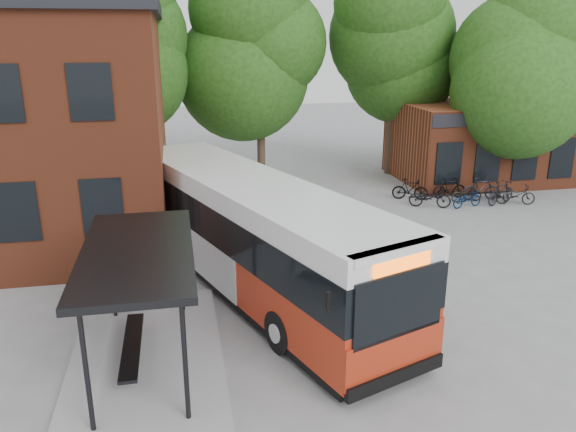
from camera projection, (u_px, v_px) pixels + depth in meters
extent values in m
plane|color=gray|center=(322.00, 324.00, 14.92)|extent=(100.00, 100.00, 0.00)
imported|color=black|center=(430.00, 197.00, 24.96)|extent=(1.93, 1.31, 0.96)
imported|color=black|center=(410.00, 189.00, 26.14)|extent=(1.71, 1.02, 0.99)
imported|color=#05204B|center=(467.00, 199.00, 24.97)|extent=(1.63, 0.89, 0.81)
imported|color=black|center=(449.00, 188.00, 26.39)|extent=(1.63, 0.47, 0.98)
imported|color=black|center=(467.00, 193.00, 25.82)|extent=(1.52, 0.55, 0.80)
imported|color=black|center=(481.00, 189.00, 26.09)|extent=(1.81, 0.62, 1.07)
imported|color=black|center=(516.00, 195.00, 25.38)|extent=(1.82, 1.04, 0.91)
imported|color=black|center=(501.00, 193.00, 25.40)|extent=(1.86, 1.22, 1.09)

